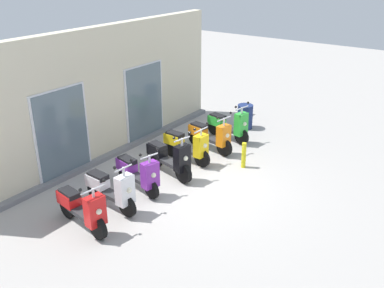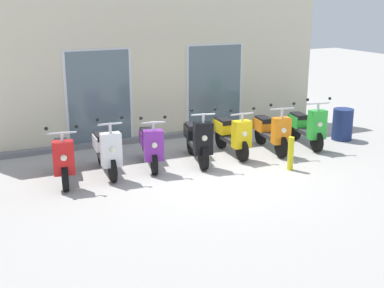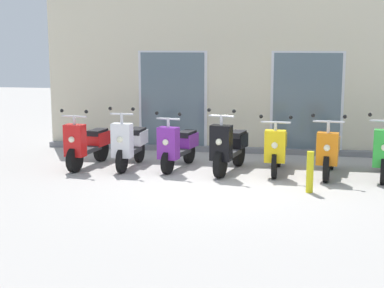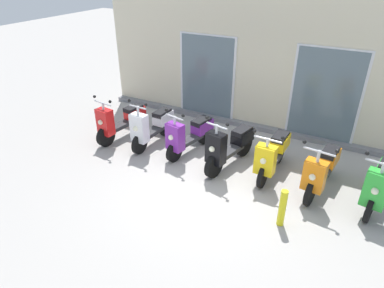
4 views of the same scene
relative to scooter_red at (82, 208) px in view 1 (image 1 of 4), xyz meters
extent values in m
plane|color=#A8A39E|center=(2.85, -0.88, -0.47)|extent=(40.00, 40.00, 0.00)
cube|color=beige|center=(2.85, 2.29, 1.30)|extent=(9.05, 0.30, 3.54)
cube|color=slate|center=(2.85, 2.04, -0.41)|extent=(9.05, 0.20, 0.12)
cube|color=silver|center=(1.32, 2.12, 0.68)|extent=(1.60, 0.04, 2.30)
cube|color=slate|center=(1.32, 2.09, 0.68)|extent=(1.48, 0.02, 2.22)
cube|color=silver|center=(4.37, 2.12, 0.68)|extent=(1.60, 0.04, 2.30)
cube|color=slate|center=(4.37, 2.09, 0.68)|extent=(1.48, 0.02, 2.22)
cylinder|color=black|center=(-0.08, -0.52, -0.22)|extent=(0.19, 0.51, 0.49)
cylinder|color=black|center=(0.09, 0.58, -0.22)|extent=(0.19, 0.51, 0.49)
cube|color=#2D2D30|center=(0.00, 0.03, -0.12)|extent=(0.36, 0.72, 0.09)
cube|color=red|center=(-0.07, -0.48, 0.15)|extent=(0.41, 0.29, 0.62)
sphere|color=#F2EFCC|center=(-0.09, -0.61, 0.19)|extent=(0.12, 0.12, 0.12)
cube|color=red|center=(0.07, 0.48, 0.04)|extent=(0.37, 0.56, 0.28)
cube|color=black|center=(0.07, 0.44, 0.18)|extent=(0.33, 0.51, 0.11)
cylinder|color=silver|center=(-0.07, -0.48, 0.54)|extent=(0.06, 0.06, 0.20)
cylinder|color=silver|center=(-0.07, -0.48, 0.62)|extent=(0.53, 0.11, 0.04)
sphere|color=black|center=(0.19, -0.52, 0.72)|extent=(0.07, 0.07, 0.07)
sphere|color=black|center=(-0.33, -0.44, 0.72)|extent=(0.07, 0.07, 0.07)
cylinder|color=black|center=(0.85, -0.43, -0.22)|extent=(0.12, 0.49, 0.49)
cylinder|color=black|center=(0.91, 0.62, -0.22)|extent=(0.12, 0.49, 0.49)
cube|color=#2D2D30|center=(0.88, 0.09, -0.12)|extent=(0.30, 0.67, 0.09)
cube|color=white|center=(0.85, -0.39, 0.16)|extent=(0.39, 0.26, 0.66)
sphere|color=#F2EFCC|center=(0.84, -0.52, 0.20)|extent=(0.12, 0.12, 0.12)
cube|color=white|center=(0.91, 0.52, 0.08)|extent=(0.33, 0.54, 0.28)
cube|color=black|center=(0.90, 0.48, 0.22)|extent=(0.29, 0.50, 0.11)
cylinder|color=silver|center=(0.85, -0.39, 0.58)|extent=(0.06, 0.06, 0.22)
cylinder|color=silver|center=(0.85, -0.39, 0.68)|extent=(0.46, 0.07, 0.04)
sphere|color=black|center=(1.08, -0.41, 0.78)|extent=(0.07, 0.07, 0.07)
sphere|color=black|center=(0.62, -0.38, 0.78)|extent=(0.07, 0.07, 0.07)
cylinder|color=black|center=(1.73, -0.36, -0.24)|extent=(0.19, 0.46, 0.45)
cylinder|color=black|center=(1.96, 0.70, -0.24)|extent=(0.19, 0.46, 0.45)
cube|color=#2D2D30|center=(1.85, 0.17, -0.14)|extent=(0.40, 0.71, 0.09)
cube|color=purple|center=(1.74, -0.33, 0.13)|extent=(0.42, 0.32, 0.61)
sphere|color=#F2EFCC|center=(1.71, -0.45, 0.17)|extent=(0.12, 0.12, 0.12)
cube|color=purple|center=(1.94, 0.60, 0.03)|extent=(0.40, 0.57, 0.28)
cube|color=black|center=(1.93, 0.56, 0.17)|extent=(0.36, 0.52, 0.11)
cylinder|color=silver|center=(1.74, -0.33, 0.51)|extent=(0.06, 0.06, 0.20)
cylinder|color=silver|center=(1.74, -0.33, 0.60)|extent=(0.47, 0.14, 0.04)
sphere|color=black|center=(1.97, -0.38, 0.70)|extent=(0.07, 0.07, 0.07)
sphere|color=black|center=(1.51, -0.27, 0.70)|extent=(0.07, 0.07, 0.07)
cylinder|color=black|center=(2.76, -0.51, -0.20)|extent=(0.22, 0.54, 0.52)
cylinder|color=black|center=(3.01, 0.61, -0.20)|extent=(0.22, 0.54, 0.52)
cube|color=#2D2D30|center=(2.88, 0.05, -0.10)|extent=(0.41, 0.75, 0.09)
cube|color=black|center=(2.77, -0.47, 0.19)|extent=(0.42, 0.32, 0.66)
sphere|color=#F2EFCC|center=(2.74, -0.60, 0.23)|extent=(0.12, 0.12, 0.12)
cube|color=black|center=(2.98, 0.51, 0.07)|extent=(0.40, 0.57, 0.28)
cube|color=black|center=(2.98, 0.47, 0.21)|extent=(0.36, 0.52, 0.11)
cylinder|color=silver|center=(2.77, -0.47, 0.60)|extent=(0.06, 0.06, 0.21)
cylinder|color=silver|center=(2.77, -0.47, 0.69)|extent=(0.48, 0.14, 0.04)
sphere|color=black|center=(3.01, -0.52, 0.79)|extent=(0.07, 0.07, 0.07)
sphere|color=black|center=(2.53, -0.42, 0.79)|extent=(0.07, 0.07, 0.07)
cylinder|color=black|center=(3.76, -0.38, -0.22)|extent=(0.11, 0.49, 0.49)
cylinder|color=black|center=(3.81, 0.69, -0.22)|extent=(0.11, 0.49, 0.49)
cube|color=#2D2D30|center=(3.78, 0.15, -0.12)|extent=(0.29, 0.68, 0.09)
cube|color=yellow|center=(3.76, -0.34, 0.13)|extent=(0.39, 0.26, 0.59)
sphere|color=#F2EFCC|center=(3.75, -0.47, 0.17)|extent=(0.12, 0.12, 0.12)
cube|color=yellow|center=(3.80, 0.59, 0.09)|extent=(0.33, 0.53, 0.28)
cube|color=black|center=(3.80, 0.55, 0.23)|extent=(0.28, 0.49, 0.11)
cylinder|color=silver|center=(3.76, -0.34, 0.50)|extent=(0.06, 0.06, 0.19)
cylinder|color=silver|center=(3.76, -0.34, 0.58)|extent=(0.54, 0.06, 0.04)
sphere|color=black|center=(4.03, -0.36, 0.68)|extent=(0.07, 0.07, 0.07)
sphere|color=black|center=(3.49, -0.33, 0.68)|extent=(0.07, 0.07, 0.07)
cylinder|color=black|center=(4.69, -0.50, -0.22)|extent=(0.16, 0.51, 0.50)
cylinder|color=black|center=(4.84, 0.59, -0.22)|extent=(0.16, 0.51, 0.50)
cube|color=#2D2D30|center=(4.76, 0.04, -0.12)|extent=(0.35, 0.72, 0.09)
cube|color=orange|center=(4.69, -0.46, 0.14)|extent=(0.41, 0.29, 0.58)
sphere|color=#F2EFCC|center=(4.67, -0.59, 0.18)|extent=(0.12, 0.12, 0.12)
cube|color=orange|center=(4.83, 0.49, 0.04)|extent=(0.37, 0.56, 0.28)
cube|color=black|center=(4.82, 0.45, 0.18)|extent=(0.32, 0.51, 0.11)
cylinder|color=silver|center=(4.69, -0.46, 0.53)|extent=(0.06, 0.06, 0.24)
cylinder|color=silver|center=(4.69, -0.46, 0.63)|extent=(0.55, 0.11, 0.04)
sphere|color=black|center=(4.97, -0.50, 0.73)|extent=(0.07, 0.07, 0.07)
sphere|color=black|center=(4.42, -0.43, 0.73)|extent=(0.07, 0.07, 0.07)
cylinder|color=black|center=(5.67, -0.50, -0.22)|extent=(0.17, 0.50, 0.49)
cylinder|color=black|center=(5.86, 0.59, -0.22)|extent=(0.17, 0.50, 0.49)
cube|color=#2D2D30|center=(5.76, 0.04, -0.12)|extent=(0.37, 0.72, 0.09)
cube|color=green|center=(5.68, -0.46, 0.17)|extent=(0.42, 0.30, 0.67)
sphere|color=#F2EFCC|center=(5.66, -0.59, 0.21)|extent=(0.12, 0.12, 0.12)
cube|color=green|center=(5.84, 0.49, 0.03)|extent=(0.38, 0.56, 0.28)
cube|color=black|center=(5.83, 0.45, 0.17)|extent=(0.34, 0.52, 0.11)
cylinder|color=silver|center=(5.68, -0.46, 0.58)|extent=(0.06, 0.06, 0.20)
cylinder|color=silver|center=(5.68, -0.46, 0.66)|extent=(0.55, 0.13, 0.04)
sphere|color=black|center=(5.95, -0.50, 0.76)|extent=(0.07, 0.07, 0.07)
sphere|color=black|center=(5.40, -0.41, 0.76)|extent=(0.07, 0.07, 0.07)
cylinder|color=yellow|center=(4.37, -1.30, -0.12)|extent=(0.12, 0.12, 0.70)
cylinder|color=navy|center=(6.91, 0.09, -0.07)|extent=(0.49, 0.49, 0.78)
camera|label=1|loc=(-4.83, -6.20, 4.70)|focal=40.55mm
camera|label=2|loc=(-1.70, -9.50, 2.98)|focal=47.79mm
camera|label=3|loc=(4.00, -10.80, 2.02)|focal=53.43mm
camera|label=4|loc=(5.09, -5.90, 3.55)|focal=31.70mm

